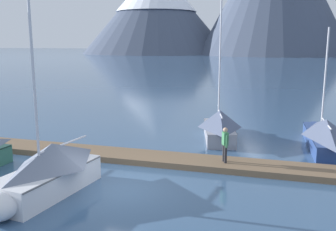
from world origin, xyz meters
TOP-DOWN VIEW (x-y plane):
  - ground_plane at (0.00, 0.00)m, footprint 700.00×700.00m
  - mountain_west_summit at (-70.98, 189.18)m, footprint 82.35×82.35m
  - dock at (0.00, 4.00)m, footprint 22.23×3.19m
  - sailboat_second_berth at (-2.52, -1.36)m, footprint 2.38×5.77m
  - sailboat_mid_dock_port at (2.12, 9.51)m, footprint 3.16×6.00m
  - sailboat_mid_dock_starboard at (8.14, 9.46)m, footprint 2.28×7.41m
  - person_on_dock at (3.51, 4.13)m, footprint 0.37×0.53m

SIDE VIEW (x-z plane):
  - ground_plane at x=0.00m, z-range 0.00..0.00m
  - dock at x=0.00m, z-range 0.00..0.30m
  - sailboat_mid_dock_starboard at x=8.14m, z-range -2.54..4.23m
  - sailboat_mid_dock_port at x=2.12m, z-range -3.70..5.51m
  - sailboat_second_berth at x=-2.52m, z-range -3.07..4.93m
  - person_on_dock at x=3.51m, z-range 0.42..2.11m
  - mountain_west_summit at x=-70.98m, z-range 1.51..48.99m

